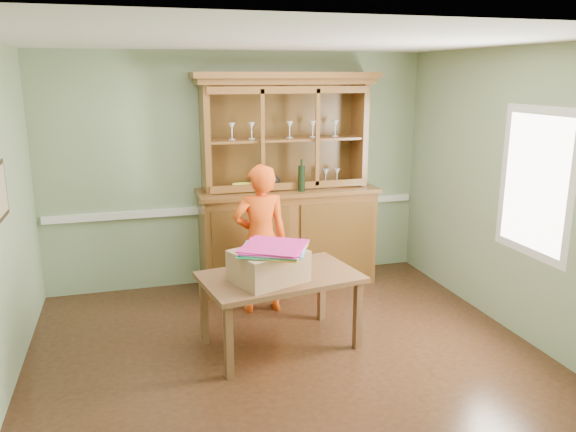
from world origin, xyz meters
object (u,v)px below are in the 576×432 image
object	(u,v)px
cardboard_box	(268,266)
person	(261,239)
china_hutch	(286,213)
dining_table	(280,283)

from	to	relation	value
cardboard_box	person	world-z (taller)	person
china_hutch	dining_table	world-z (taller)	china_hutch
dining_table	cardboard_box	bearing A→B (deg)	-149.78
dining_table	cardboard_box	xyz separation A→B (m)	(-0.13, -0.11, 0.22)
china_hutch	person	bearing A→B (deg)	-124.08
china_hutch	cardboard_box	distance (m)	1.78
cardboard_box	dining_table	bearing A→B (deg)	39.47
china_hutch	dining_table	bearing A→B (deg)	-107.94
dining_table	person	xyz separation A→B (m)	(0.02, 0.84, 0.17)
china_hutch	person	size ratio (longest dim) A/B	1.57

